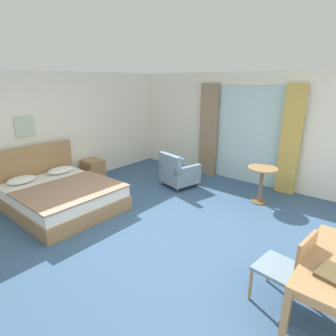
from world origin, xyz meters
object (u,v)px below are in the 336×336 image
nightstand (93,170)px  armchair_by_window (178,173)px  bed (60,195)px  round_cafe_table (262,177)px  framed_picture (25,126)px  closed_book (334,274)px  desk_chair (290,267)px

nightstand → armchair_by_window: armchair_by_window is taller
nightstand → bed: bearing=-58.8°
nightstand → armchair_by_window: (1.88, 0.98, 0.07)m
round_cafe_table → framed_picture: bearing=-146.0°
bed → closed_book: bearing=0.3°
desk_chair → round_cafe_table: bearing=117.4°
armchair_by_window → framed_picture: framed_picture is taller
desk_chair → round_cafe_table: desk_chair is taller
bed → closed_book: 4.57m
armchair_by_window → round_cafe_table: bearing=11.1°
bed → armchair_by_window: 2.56m
bed → closed_book: (4.55, 0.02, 0.48)m
bed → round_cafe_table: 3.94m
bed → armchair_by_window: size_ratio=2.50×
closed_book → armchair_by_window: armchair_by_window is taller
nightstand → desk_chair: desk_chair is taller
desk_chair → nightstand: bearing=167.5°
bed → closed_book: size_ratio=7.31×
nightstand → closed_book: bearing=-13.9°
nightstand → closed_book: closed_book is taller
nightstand → round_cafe_table: (3.69, 1.34, 0.27)m
framed_picture → round_cafe_table: bearing=34.0°
armchair_by_window → desk_chair: bearing=-34.1°
desk_chair → closed_book: 0.53m
bed → nightstand: bed is taller
bed → round_cafe_table: (2.88, 2.68, 0.27)m
desk_chair → armchair_by_window: 3.71m
nightstand → round_cafe_table: round_cafe_table is taller
armchair_by_window → bed: bearing=-114.6°
bed → round_cafe_table: bearing=43.0°
desk_chair → closed_book: (0.41, -0.23, 0.26)m
desk_chair → round_cafe_table: size_ratio=1.23×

